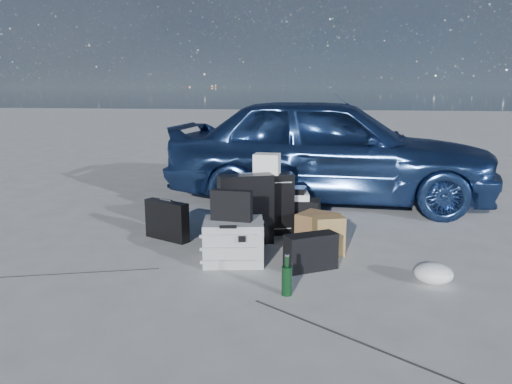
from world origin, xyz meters
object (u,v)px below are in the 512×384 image
cardboard_box (318,227)px  green_bottle (287,276)px  briefcase (167,220)px  suitcase_right (267,204)px  pelican_case (234,241)px  suitcase_left (246,209)px  car (329,149)px  duffel_bag (291,213)px

cardboard_box → green_bottle: (-0.19, -1.37, 0.01)m
briefcase → suitcase_right: size_ratio=0.79×
pelican_case → suitcase_left: size_ratio=0.75×
suitcase_right → cardboard_box: size_ratio=1.74×
suitcase_left → car: bearing=44.8°
suitcase_right → suitcase_left: bearing=-133.4°
duffel_bag → cardboard_box: 0.56m
pelican_case → briefcase: (-0.78, 0.53, 0.01)m
pelican_case → duffel_bag: bearing=61.3°
suitcase_left → cardboard_box: (0.69, 0.20, -0.20)m
pelican_case → cardboard_box: bearing=35.4°
pelican_case → green_bottle: 0.83m
car → suitcase_right: car is taller
cardboard_box → duffel_bag: bearing=124.1°
briefcase → suitcase_right: 1.03m
car → green_bottle: 3.17m
car → suitcase_right: (-0.60, -1.59, -0.39)m
car → duffel_bag: (-0.38, -1.27, -0.55)m
suitcase_left → briefcase: bearing=156.2°
suitcase_left → green_bottle: size_ratio=2.27×
car → green_bottle: (-0.25, -3.11, -0.55)m
suitcase_left → cardboard_box: suitcase_left is taller
pelican_case → briefcase: 0.95m
pelican_case → suitcase_left: suitcase_left is taller
briefcase → duffel_bag: bearing=55.5°
suitcase_right → green_bottle: bearing=-95.2°
pelican_case → car: bearing=62.1°
duffel_bag → briefcase: bearing=-146.6°
suitcase_right → green_bottle: (0.34, -1.52, -0.17)m
suitcase_right → briefcase: bearing=-178.1°
green_bottle → briefcase: bearing=137.9°
cardboard_box → green_bottle: 1.39m
briefcase → green_bottle: size_ratio=1.68×
briefcase → suitcase_right: suitcase_right is taller
pelican_case → suitcase_left: 0.56m
car → briefcase: (-1.56, -1.93, -0.51)m
cardboard_box → green_bottle: size_ratio=1.22×
car → suitcase_right: size_ratio=6.54×
briefcase → car: bearing=77.3°
briefcase → pelican_case: bearing=-8.2°
briefcase → duffel_bag: size_ratio=0.81×
duffel_bag → pelican_case: bearing=-104.2°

